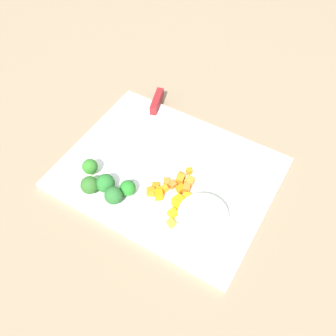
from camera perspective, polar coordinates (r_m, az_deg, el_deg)
name	(u,v)px	position (r m, az deg, el deg)	size (l,w,h in m)	color
ground_plane	(168,174)	(0.81, 0.00, -0.96)	(4.00, 4.00, 0.00)	#8A755C
cutting_board	(168,173)	(0.80, 0.00, -0.70)	(0.43, 0.34, 0.01)	white
prep_bowl	(202,219)	(0.72, 5.18, -7.54)	(0.09, 0.09, 0.03)	#B8B4BA
chef_knife	(149,123)	(0.88, -2.85, 6.80)	(0.12, 0.35, 0.02)	silver
carrot_dice_0	(159,195)	(0.75, -1.40, -4.02)	(0.02, 0.02, 0.02)	orange
carrot_dice_1	(189,182)	(0.77, 3.22, -2.05)	(0.02, 0.02, 0.02)	orange
carrot_dice_2	(159,191)	(0.76, -1.43, -3.40)	(0.01, 0.01, 0.01)	orange
carrot_dice_3	(180,176)	(0.78, 1.80, -1.17)	(0.01, 0.01, 0.01)	orange
carrot_dice_4	(189,171)	(0.79, 3.17, -0.46)	(0.01, 0.01, 0.01)	orange
carrot_dice_5	(172,185)	(0.77, 0.62, -2.49)	(0.01, 0.02, 0.01)	orange
carrot_dice_6	(165,189)	(0.76, -0.52, -3.10)	(0.01, 0.01, 0.01)	orange
carrot_dice_7	(181,189)	(0.76, 1.91, -3.15)	(0.01, 0.02, 0.01)	orange
carrot_dice_8	(156,186)	(0.77, -1.75, -2.74)	(0.01, 0.01, 0.01)	orange
carrot_dice_9	(187,188)	(0.76, 2.82, -3.01)	(0.02, 0.01, 0.02)	orange
carrot_dice_10	(167,182)	(0.77, -0.22, -2.15)	(0.02, 0.01, 0.01)	orange
carrot_dice_11	(150,191)	(0.76, -2.77, -3.49)	(0.02, 0.01, 0.02)	orange
carrot_dice_12	(180,179)	(0.77, 1.86, -1.69)	(0.02, 0.02, 0.02)	orange
pepper_dice_0	(179,203)	(0.74, 1.69, -5.23)	(0.02, 0.02, 0.02)	yellow
pepper_dice_1	(187,198)	(0.75, 2.83, -4.43)	(0.02, 0.02, 0.01)	yellow
pepper_dice_2	(173,213)	(0.73, 0.70, -6.78)	(0.02, 0.02, 0.01)	yellow
pepper_dice_3	(171,223)	(0.72, 0.44, -8.28)	(0.01, 0.01, 0.01)	yellow
broccoli_floret_0	(105,183)	(0.76, -9.37, -2.28)	(0.04, 0.04, 0.04)	#8ABC5B
broccoli_floret_1	(128,188)	(0.75, -6.05, -3.03)	(0.03, 0.03, 0.04)	#8CC169
broccoli_floret_2	(90,167)	(0.79, -11.60, 0.18)	(0.03, 0.03, 0.04)	#80BF5E
broccoli_floret_3	(113,196)	(0.74, -8.16, -4.12)	(0.04, 0.04, 0.04)	#87B55C
broccoli_floret_4	(90,185)	(0.77, -11.65, -2.55)	(0.04, 0.04, 0.04)	#8AB756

